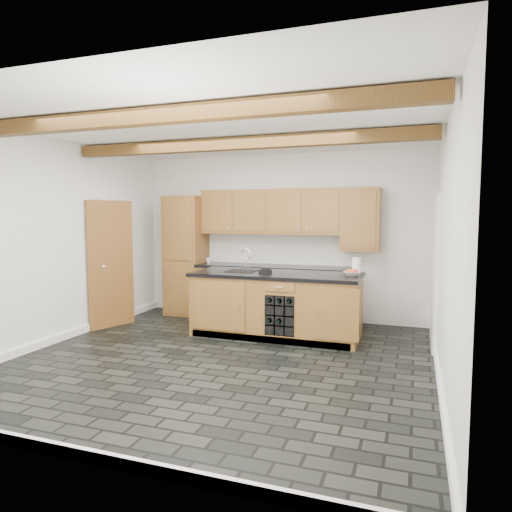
# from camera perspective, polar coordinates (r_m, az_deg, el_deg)

# --- Properties ---
(ground) EXTENTS (5.00, 5.00, 0.00)m
(ground) POSITION_cam_1_polar(r_m,az_deg,el_deg) (5.77, -4.22, -12.75)
(ground) COLOR black
(ground) RESTS_ON ground
(room_shell) EXTENTS (5.01, 5.00, 5.00)m
(room_shell) POSITION_cam_1_polar(r_m,az_deg,el_deg) (6.02, -3.04, 2.79)
(room_shell) COLOR white
(room_shell) RESTS_ON ground
(back_cabinetry) EXTENTS (3.65, 0.62, 2.20)m
(back_cabinetry) POSITION_cam_1_polar(r_m,az_deg,el_deg) (7.75, -0.21, -0.72)
(back_cabinetry) COLOR olive
(back_cabinetry) RESTS_ON ground
(island) EXTENTS (2.48, 0.96, 0.93)m
(island) POSITION_cam_1_polar(r_m,az_deg,el_deg) (6.72, 2.57, -6.07)
(island) COLOR olive
(island) RESTS_ON ground
(faucet) EXTENTS (0.45, 0.40, 0.34)m
(faucet) POSITION_cam_1_polar(r_m,az_deg,el_deg) (6.87, -1.74, -1.61)
(faucet) COLOR black
(faucet) RESTS_ON island
(kitchen_scale) EXTENTS (0.22, 0.16, 0.06)m
(kitchen_scale) POSITION_cam_1_polar(r_m,az_deg,el_deg) (6.67, 1.17, -1.86)
(kitchen_scale) COLOR black
(kitchen_scale) RESTS_ON island
(fruit_bowl) EXTENTS (0.25, 0.25, 0.06)m
(fruit_bowl) POSITION_cam_1_polar(r_m,az_deg,el_deg) (6.48, 11.88, -2.17)
(fruit_bowl) COLOR beige
(fruit_bowl) RESTS_ON island
(fruit_cluster) EXTENTS (0.16, 0.17, 0.07)m
(fruit_cluster) POSITION_cam_1_polar(r_m,az_deg,el_deg) (6.48, 11.88, -1.90)
(fruit_cluster) COLOR red
(fruit_cluster) RESTS_ON fruit_bowl
(paper_towel) EXTENTS (0.12, 0.12, 0.24)m
(paper_towel) POSITION_cam_1_polar(r_m,az_deg,el_deg) (6.63, 12.42, -1.23)
(paper_towel) COLOR white
(paper_towel) RESTS_ON island
(mug) EXTENTS (0.10, 0.10, 0.09)m
(mug) POSITION_cam_1_polar(r_m,az_deg,el_deg) (8.02, -5.92, -0.58)
(mug) COLOR white
(mug) RESTS_ON back_cabinetry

